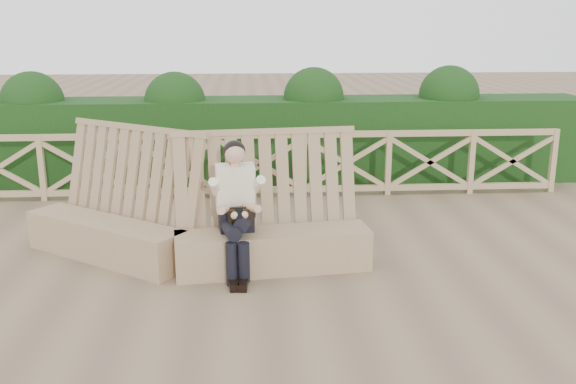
{
  "coord_description": "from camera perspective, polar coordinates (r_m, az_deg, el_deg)",
  "views": [
    {
      "loc": [
        -0.22,
        -6.93,
        2.86
      ],
      "look_at": [
        0.25,
        0.4,
        0.9
      ],
      "focal_mm": 40.0,
      "sensor_mm": 36.0,
      "label": 1
    }
  ],
  "objects": [
    {
      "name": "hedge",
      "position": [
        11.82,
        -2.58,
        4.64
      ],
      "size": [
        12.0,
        1.2,
        1.5
      ],
      "primitive_type": "cube",
      "color": "black",
      "rests_on": "ground"
    },
    {
      "name": "guardrail",
      "position": [
        10.68,
        -2.43,
        2.46
      ],
      "size": [
        10.1,
        0.09,
        1.1
      ],
      "color": "#9A7E5A",
      "rests_on": "ground"
    },
    {
      "name": "ground",
      "position": [
        7.5,
        -1.74,
        -7.49
      ],
      "size": [
        60.0,
        60.0,
        0.0
      ],
      "primitive_type": "plane",
      "color": "brown",
      "rests_on": "ground"
    },
    {
      "name": "bench",
      "position": [
        7.89,
        -8.81,
        -3.34
      ],
      "size": [
        4.29,
        1.99,
        1.62
      ],
      "rotation": [
        0.0,
        0.0,
        -0.19
      ],
      "color": "#8A6B4F",
      "rests_on": "ground"
    },
    {
      "name": "woman",
      "position": [
        7.39,
        -4.63,
        -1.09
      ],
      "size": [
        0.48,
        0.97,
        1.55
      ],
      "rotation": [
        0.0,
        0.0,
        0.12
      ],
      "color": "black",
      "rests_on": "ground"
    }
  ]
}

